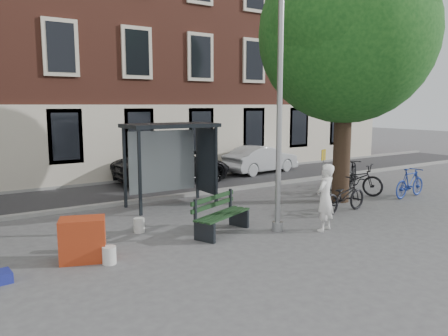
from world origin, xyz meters
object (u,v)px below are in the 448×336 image
object	(u,v)px
bus_shelter	(180,145)
painter	(325,198)
bike_d	(353,173)
car_silver	(261,159)
notice_sign	(323,164)
bike_a	(344,196)
bike_b	(410,183)
car_dark	(174,166)
red_stand	(83,240)
bike_c	(353,179)
lamppost	(279,122)
bench	(221,216)

from	to	relation	value
bus_shelter	painter	size ratio (longest dim) A/B	1.65
bus_shelter	bike_d	bearing A→B (deg)	-8.17
painter	car_silver	size ratio (longest dim) A/B	0.44
car_silver	notice_sign	distance (m)	5.82
bike_a	bike_b	world-z (taller)	bike_b
car_dark	car_silver	size ratio (longest dim) A/B	1.26
car_silver	car_dark	bearing A→B (deg)	82.89
car_dark	red_stand	bearing A→B (deg)	138.97
bike_c	bike_d	world-z (taller)	bike_c
bike_d	notice_sign	xyz separation A→B (m)	(-2.50, -0.79, 0.65)
bike_c	red_stand	size ratio (longest dim) A/B	2.38
car_dark	bike_a	bearing A→B (deg)	-168.10
lamppost	bike_b	size ratio (longest dim) A/B	3.55
bus_shelter	bike_d	size ratio (longest dim) A/B	1.67
bench	lamppost	bearing A→B (deg)	-48.73
bike_a	red_stand	distance (m)	7.67
bus_shelter	painter	bearing A→B (deg)	-71.11
painter	car_silver	distance (m)	9.68
car_dark	car_silver	distance (m)	4.64
bench	car_silver	world-z (taller)	car_silver
car_dark	red_stand	world-z (taller)	car_dark
bus_shelter	notice_sign	bearing A→B (deg)	-21.41
lamppost	bike_a	bearing A→B (deg)	7.56
lamppost	bus_shelter	xyz separation A→B (m)	(-0.61, 4.11, -0.87)
bench	car_dark	size ratio (longest dim) A/B	0.39
bus_shelter	notice_sign	distance (m)	5.00
bike_b	notice_sign	size ratio (longest dim) A/B	1.03
lamppost	bus_shelter	world-z (taller)	lamppost
bike_d	car_silver	size ratio (longest dim) A/B	0.44
bus_shelter	car_dark	world-z (taller)	bus_shelter
bike_a	bike_d	world-z (taller)	bike_d
car_silver	red_stand	bearing A→B (deg)	117.15
bench	bike_a	xyz separation A→B (m)	(4.23, -0.24, 0.07)
bike_c	car_silver	bearing A→B (deg)	64.09
bike_c	notice_sign	bearing A→B (deg)	147.26
painter	car_silver	world-z (taller)	painter
bus_shelter	bike_c	bearing A→B (deg)	-19.11
lamppost	notice_sign	bearing A→B (deg)	29.92
bike_a	bike_d	distance (m)	4.49
bike_a	car_dark	bearing A→B (deg)	8.90
bike_d	red_stand	distance (m)	11.54
bike_d	car_silver	world-z (taller)	car_silver
bike_b	bike_c	size ratio (longest dim) A/B	0.80
bike_b	notice_sign	bearing A→B (deg)	51.85
bench	red_stand	bearing A→B (deg)	157.76
bus_shelter	notice_sign	xyz separation A→B (m)	(4.60, -1.81, -0.75)
bike_c	bike_d	xyz separation A→B (m)	(1.21, 1.02, -0.05)
bike_d	car_dark	distance (m)	7.23
bike_c	bike_b	bearing A→B (deg)	-72.57
car_dark	painter	bearing A→B (deg)	177.56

